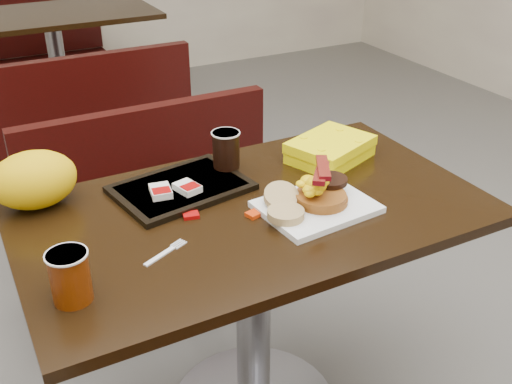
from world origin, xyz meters
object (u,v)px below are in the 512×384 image
table_near (254,319)px  bench_near_n (168,215)px  knife (338,194)px  bench_far_s (88,113)px  paper_bag (34,180)px  fork (160,256)px  coffee_cup_far (226,150)px  pancake_stack (322,197)px  hashbrown_sleeve_right (187,188)px  clamshell (330,149)px  table_far (60,74)px  platter (316,207)px  hashbrown_sleeve_left (161,191)px  tray (181,188)px  bench_far_n (39,49)px  coffee_cup_near (70,277)px

table_near → bench_near_n: (0.00, 0.70, -0.02)m
bench_near_n → knife: knife is taller
bench_far_s → paper_bag: size_ratio=4.60×
fork → coffee_cup_far: (0.32, 0.32, 0.07)m
bench_far_s → knife: size_ratio=6.40×
table_near → pancake_stack: (0.16, -0.08, 0.41)m
hashbrown_sleeve_right → coffee_cup_far: (0.16, 0.09, 0.04)m
bench_near_n → bench_far_s: bearing=90.0°
knife → clamshell: bearing=130.3°
bench_near_n → table_far: bearing=90.0°
platter → coffee_cup_far: (-0.11, 0.31, 0.06)m
knife → paper_bag: (-0.73, 0.31, 0.07)m
table_near → fork: size_ratio=9.53×
bench_near_n → table_far: (0.00, 1.90, 0.02)m
paper_bag → hashbrown_sleeve_left: bearing=-22.4°
knife → tray: 0.43m
bench_far_s → hashbrown_sleeve_right: bearing=-94.1°
table_far → pancake_stack: bearing=-86.7°
bench_far_n → coffee_cup_far: (0.03, -3.08, 0.46)m
coffee_cup_near → hashbrown_sleeve_left: (0.30, 0.31, -0.03)m
tray → table_near: bearing=-62.4°
table_far → coffee_cup_far: 2.42m
table_near → clamshell: size_ratio=5.06×
bench_near_n → bench_far_s: same height
pancake_stack → knife: bearing=25.4°
table_far → hashbrown_sleeve_left: size_ratio=16.86×
fork → coffee_cup_far: 0.46m
bench_far_n → clamshell: bearing=-83.9°
table_near → tray: (-0.13, 0.17, 0.38)m
tray → coffee_cup_far: size_ratio=3.28×
coffee_cup_near → hashbrown_sleeve_right: coffee_cup_near is taller
platter → paper_bag: (-0.63, 0.36, 0.07)m
hashbrown_sleeve_right → paper_bag: 0.39m
pancake_stack → tray: pancake_stack is taller
table_near → coffee_cup_near: (-0.50, -0.16, 0.43)m
bench_far_s → coffee_cup_far: bearing=-89.0°
bench_near_n → knife: bearing=-72.4°
bench_far_s → fork: bearing=-98.3°
bench_near_n → hashbrown_sleeve_right: (-0.13, -0.56, 0.42)m
knife → tray: tray is taller
table_near → fork: fork is taller
coffee_cup_far → clamshell: 0.32m
table_near → tray: tray is taller
bench_near_n → fork: fork is taller
clamshell → paper_bag: size_ratio=1.09×
bench_near_n → coffee_cup_near: size_ratio=8.86×
bench_near_n → coffee_cup_near: coffee_cup_near is taller
table_far → coffee_cup_near: 2.84m
pancake_stack → table_far: bearing=93.3°
bench_near_n → bench_far_n: size_ratio=1.00×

